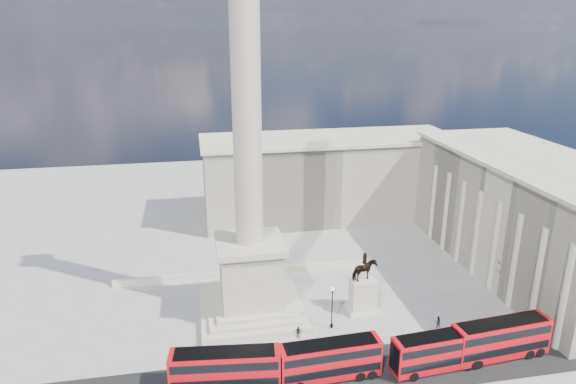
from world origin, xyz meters
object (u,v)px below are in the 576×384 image
(red_bus_d, at_px, (501,339))
(victorian_lamp, at_px, (332,304))
(red_bus_c, at_px, (440,351))
(pedestrian_crossing, at_px, (298,332))
(red_bus_b, at_px, (331,360))
(red_bus_a, at_px, (226,370))
(equestrian_statue, at_px, (363,291))
(pedestrian_walking, at_px, (425,339))
(nelsons_column, at_px, (250,226))
(pedestrian_standing, at_px, (438,322))

(red_bus_d, xyz_separation_m, victorian_lamp, (-18.08, 9.83, 0.91))
(red_bus_d, bearing_deg, red_bus_c, -179.98)
(red_bus_c, height_order, pedestrian_crossing, red_bus_c)
(red_bus_b, relative_size, pedestrian_crossing, 7.04)
(red_bus_a, distance_m, red_bus_b, 11.64)
(equestrian_statue, distance_m, pedestrian_walking, 10.60)
(nelsons_column, bearing_deg, red_bus_d, -28.89)
(red_bus_b, relative_size, red_bus_d, 0.94)
(red_bus_b, xyz_separation_m, pedestrian_standing, (16.57, 7.25, -1.61))
(victorian_lamp, distance_m, pedestrian_crossing, 5.67)
(pedestrian_standing, bearing_deg, red_bus_a, 11.80)
(victorian_lamp, relative_size, pedestrian_walking, 3.32)
(red_bus_c, distance_m, red_bus_d, 8.15)
(red_bus_a, xyz_separation_m, equestrian_statue, (19.73, 12.61, 0.62))
(nelsons_column, distance_m, victorian_lamp, 14.80)
(red_bus_a, relative_size, equestrian_statue, 1.35)
(red_bus_b, bearing_deg, pedestrian_crossing, 100.59)
(red_bus_c, xyz_separation_m, victorian_lamp, (-9.97, 10.54, 1.08))
(nelsons_column, bearing_deg, red_bus_a, -106.67)
(victorian_lamp, height_order, equestrian_statue, equestrian_statue)
(red_bus_c, xyz_separation_m, pedestrian_walking, (0.50, 4.67, -1.52))
(nelsons_column, bearing_deg, red_bus_c, -39.09)
(red_bus_d, bearing_deg, pedestrian_crossing, 154.96)
(red_bus_d, height_order, victorian_lamp, victorian_lamp)
(pedestrian_standing, relative_size, pedestrian_crossing, 1.01)
(pedestrian_walking, distance_m, pedestrian_standing, 4.63)
(pedestrian_walking, relative_size, pedestrian_crossing, 1.08)
(red_bus_b, distance_m, equestrian_statue, 15.27)
(red_bus_b, xyz_separation_m, red_bus_c, (12.81, -0.70, -0.04))
(red_bus_b, xyz_separation_m, red_bus_d, (20.92, 0.01, 0.13))
(pedestrian_crossing, bearing_deg, pedestrian_walking, -154.84)
(nelsons_column, height_order, red_bus_d, nelsons_column)
(victorian_lamp, bearing_deg, red_bus_d, -28.52)
(nelsons_column, bearing_deg, pedestrian_standing, -19.15)
(pedestrian_walking, bearing_deg, equestrian_statue, 85.39)
(equestrian_statue, relative_size, pedestrian_crossing, 5.44)
(victorian_lamp, relative_size, pedestrian_crossing, 3.60)
(victorian_lamp, bearing_deg, nelsons_column, 150.46)
(red_bus_b, xyz_separation_m, pedestrian_walking, (13.31, 3.97, -1.56))
(red_bus_d, bearing_deg, red_bus_b, 175.05)
(nelsons_column, height_order, red_bus_a, nelsons_column)
(nelsons_column, xyz_separation_m, pedestrian_standing, (23.66, -8.22, -12.08))
(red_bus_a, bearing_deg, red_bus_b, 4.73)
(red_bus_b, height_order, red_bus_d, red_bus_d)
(victorian_lamp, relative_size, equestrian_statue, 0.66)
(pedestrian_standing, height_order, pedestrian_crossing, pedestrian_standing)
(red_bus_b, relative_size, pedestrian_standing, 6.95)
(equestrian_statue, bearing_deg, nelsons_column, 170.49)
(nelsons_column, bearing_deg, red_bus_b, -65.37)
(equestrian_statue, bearing_deg, red_bus_d, -45.20)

